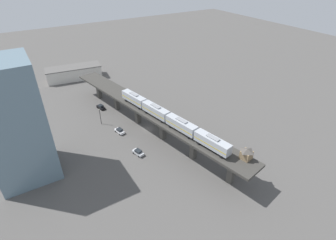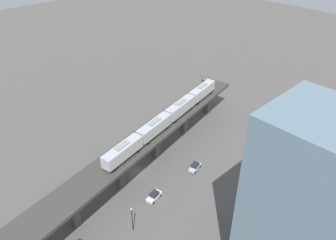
{
  "view_description": "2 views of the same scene",
  "coord_description": "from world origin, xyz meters",
  "px_view_note": "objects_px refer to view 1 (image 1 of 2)",
  "views": [
    {
      "loc": [
        -37.72,
        -76.39,
        57.26
      ],
      "look_at": [
        1.16,
        -12.85,
        10.49
      ],
      "focal_mm": 28.0,
      "sensor_mm": 36.0,
      "label": 1
    },
    {
      "loc": [
        -54.51,
        40.3,
        60.02
      ],
      "look_at": [
        1.16,
        -12.85,
        10.49
      ],
      "focal_mm": 35.0,
      "sensor_mm": 36.0,
      "label": 2
    }
  ],
  "objects_px": {
    "subway_train": "(168,117)",
    "signal_hut": "(247,153)",
    "street_car_silver": "(138,152)",
    "delivery_truck": "(165,121)",
    "warehouse_building": "(74,73)",
    "street_car_black": "(101,107)",
    "street_car_white": "(120,131)",
    "office_tower": "(14,124)",
    "street_lamp": "(100,115)"
  },
  "relations": [
    {
      "from": "subway_train",
      "to": "signal_hut",
      "type": "xyz_separation_m",
      "value": [
        9.25,
        -26.7,
        -0.74
      ]
    },
    {
      "from": "subway_train",
      "to": "signal_hut",
      "type": "relative_size",
      "value": 13.02
    },
    {
      "from": "street_car_silver",
      "to": "delivery_truck",
      "type": "bearing_deg",
      "value": 32.86
    },
    {
      "from": "subway_train",
      "to": "warehouse_building",
      "type": "xyz_separation_m",
      "value": [
        -12.43,
        77.64,
        -8.12
      ]
    },
    {
      "from": "street_car_silver",
      "to": "delivery_truck",
      "type": "xyz_separation_m",
      "value": [
        17.52,
        11.32,
        0.82
      ]
    },
    {
      "from": "street_car_black",
      "to": "street_car_white",
      "type": "height_order",
      "value": "same"
    },
    {
      "from": "delivery_truck",
      "to": "office_tower",
      "type": "relative_size",
      "value": 0.2
    },
    {
      "from": "subway_train",
      "to": "street_car_silver",
      "type": "bearing_deg",
      "value": 176.25
    },
    {
      "from": "street_car_white",
      "to": "warehouse_building",
      "type": "bearing_deg",
      "value": 90.57
    },
    {
      "from": "street_car_silver",
      "to": "street_lamp",
      "type": "distance_m",
      "value": 25.48
    },
    {
      "from": "signal_hut",
      "to": "warehouse_building",
      "type": "xyz_separation_m",
      "value": [
        -21.68,
        104.34,
        -7.38
      ]
    },
    {
      "from": "warehouse_building",
      "to": "office_tower",
      "type": "bearing_deg",
      "value": -114.73
    },
    {
      "from": "street_lamp",
      "to": "subway_train",
      "type": "bearing_deg",
      "value": -58.66
    },
    {
      "from": "signal_hut",
      "to": "street_car_black",
      "type": "relative_size",
      "value": 0.8
    },
    {
      "from": "subway_train",
      "to": "warehouse_building",
      "type": "height_order",
      "value": "subway_train"
    },
    {
      "from": "office_tower",
      "to": "street_car_silver",
      "type": "bearing_deg",
      "value": -16.48
    },
    {
      "from": "signal_hut",
      "to": "street_lamp",
      "type": "relative_size",
      "value": 0.55
    },
    {
      "from": "subway_train",
      "to": "street_car_white",
      "type": "xyz_separation_m",
      "value": [
        -11.81,
        16.0,
        -10.59
      ]
    },
    {
      "from": "street_lamp",
      "to": "delivery_truck",
      "type": "bearing_deg",
      "value": -32.05
    },
    {
      "from": "delivery_truck",
      "to": "office_tower",
      "type": "xyz_separation_m",
      "value": [
        -49.58,
        -1.83,
        16.24
      ]
    },
    {
      "from": "street_car_black",
      "to": "warehouse_building",
      "type": "bearing_deg",
      "value": 91.14
    },
    {
      "from": "street_car_silver",
      "to": "street_car_black",
      "type": "xyz_separation_m",
      "value": [
        -0.21,
        36.95,
        0.0
      ]
    },
    {
      "from": "subway_train",
      "to": "street_car_silver",
      "type": "xyz_separation_m",
      "value": [
        -11.42,
        0.75,
        -10.59
      ]
    },
    {
      "from": "signal_hut",
      "to": "delivery_truck",
      "type": "distance_m",
      "value": 39.93
    },
    {
      "from": "subway_train",
      "to": "street_lamp",
      "type": "relative_size",
      "value": 7.11
    },
    {
      "from": "signal_hut",
      "to": "warehouse_building",
      "type": "relative_size",
      "value": 0.13
    },
    {
      "from": "signal_hut",
      "to": "street_lamp",
      "type": "distance_m",
      "value": 58.37
    },
    {
      "from": "street_car_silver",
      "to": "street_lamp",
      "type": "bearing_deg",
      "value": 99.6
    },
    {
      "from": "street_car_white",
      "to": "street_lamp",
      "type": "bearing_deg",
      "value": 111.58
    },
    {
      "from": "warehouse_building",
      "to": "subway_train",
      "type": "bearing_deg",
      "value": -80.91
    },
    {
      "from": "subway_train",
      "to": "office_tower",
      "type": "bearing_deg",
      "value": 166.76
    },
    {
      "from": "street_lamp",
      "to": "office_tower",
      "type": "bearing_deg",
      "value": -150.98
    },
    {
      "from": "street_car_black",
      "to": "street_lamp",
      "type": "relative_size",
      "value": 0.68
    },
    {
      "from": "street_car_white",
      "to": "office_tower",
      "type": "xyz_separation_m",
      "value": [
        -31.67,
        -5.77,
        17.06
      ]
    },
    {
      "from": "subway_train",
      "to": "delivery_truck",
      "type": "distance_m",
      "value": 16.68
    },
    {
      "from": "subway_train",
      "to": "office_tower",
      "type": "height_order",
      "value": "office_tower"
    },
    {
      "from": "delivery_truck",
      "to": "warehouse_building",
      "type": "height_order",
      "value": "warehouse_building"
    },
    {
      "from": "street_car_black",
      "to": "delivery_truck",
      "type": "bearing_deg",
      "value": -55.33
    },
    {
      "from": "subway_train",
      "to": "street_car_silver",
      "type": "height_order",
      "value": "subway_train"
    },
    {
      "from": "signal_hut",
      "to": "delivery_truck",
      "type": "xyz_separation_m",
      "value": [
        -3.15,
        38.77,
        -9.03
      ]
    },
    {
      "from": "street_car_black",
      "to": "delivery_truck",
      "type": "relative_size",
      "value": 0.64
    },
    {
      "from": "delivery_truck",
      "to": "street_lamp",
      "type": "height_order",
      "value": "street_lamp"
    },
    {
      "from": "signal_hut",
      "to": "warehouse_building",
      "type": "height_order",
      "value": "signal_hut"
    },
    {
      "from": "office_tower",
      "to": "street_lamp",
      "type": "bearing_deg",
      "value": 29.02
    },
    {
      "from": "signal_hut",
      "to": "subway_train",
      "type": "bearing_deg",
      "value": 109.11
    },
    {
      "from": "warehouse_building",
      "to": "office_tower",
      "type": "distance_m",
      "value": 75.64
    },
    {
      "from": "signal_hut",
      "to": "street_car_silver",
      "type": "relative_size",
      "value": 0.8
    },
    {
      "from": "warehouse_building",
      "to": "office_tower",
      "type": "height_order",
      "value": "office_tower"
    },
    {
      "from": "subway_train",
      "to": "street_car_black",
      "type": "relative_size",
      "value": 10.46
    },
    {
      "from": "subway_train",
      "to": "street_car_white",
      "type": "bearing_deg",
      "value": 126.43
    }
  ]
}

